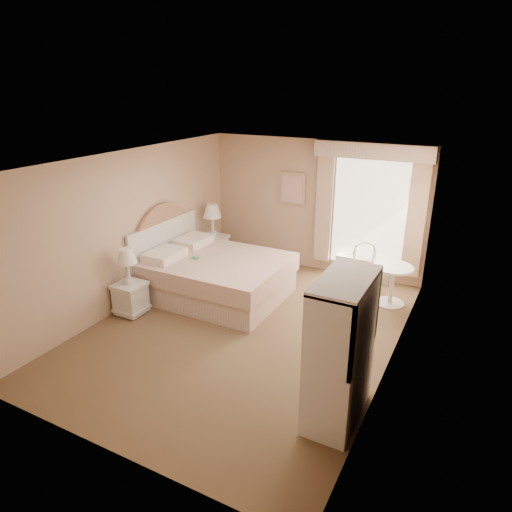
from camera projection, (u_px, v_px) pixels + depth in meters
The scene contains 9 objects.
room at pixel (244, 250), 6.39m from camera, with size 4.21×5.51×2.51m.
window at pixel (368, 209), 8.10m from camera, with size 2.05×0.22×2.51m.
framed_art at pixel (292, 189), 8.72m from camera, with size 0.52×0.04×0.62m.
bed at pixel (210, 274), 7.81m from camera, with size 2.33×1.83×1.62m.
nightstand_near at pixel (130, 290), 7.14m from camera, with size 0.45×0.45×1.08m.
nightstand_far at pixel (213, 242), 9.13m from camera, with size 0.50×0.50×1.22m.
round_table at pixel (392, 279), 7.44m from camera, with size 0.64×0.64×0.67m.
cafe_chair at pixel (364, 263), 7.94m from camera, with size 0.55×0.55×0.87m.
armoire at pixel (340, 362), 4.82m from camera, with size 0.50×1.00×1.66m.
Camera 1 is at (2.92, -5.24, 3.45)m, focal length 32.00 mm.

